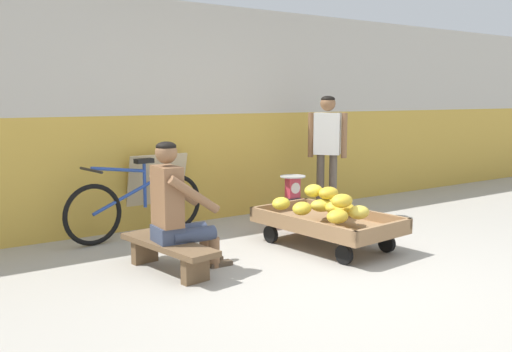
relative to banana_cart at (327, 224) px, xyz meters
name	(u,v)px	position (x,y,z in m)	size (l,w,h in m)	color
ground_plane	(348,285)	(-0.64, -0.97, -0.24)	(80.00, 80.00, 0.00)	#A39E93
back_wall	(180,115)	(-0.64, 1.96, 1.06)	(16.00, 0.30, 2.61)	gold
banana_cart	(327,224)	(0.00, 0.00, 0.00)	(0.97, 1.51, 0.36)	#8E6B47
banana_pile	(327,204)	(-0.06, -0.06, 0.22)	(0.85, 1.06, 0.26)	gold
low_bench	(168,250)	(-1.68, 0.18, -0.04)	(0.46, 1.13, 0.27)	brown
vendor_seated	(177,207)	(-1.59, 0.17, 0.33)	(0.69, 0.50, 1.14)	brown
plastic_crate	(292,212)	(0.34, 1.00, -0.09)	(0.36, 0.28, 0.30)	red
weighing_scale	(293,187)	(0.34, 0.99, 0.21)	(0.30, 0.30, 0.29)	#28282D
bicycle_near_left	(137,205)	(-1.42, 1.48, 0.11)	(1.65, 0.48, 0.86)	black
sign_board	(156,191)	(-1.05, 1.78, 0.19)	(0.70, 0.26, 0.87)	#C6B289
customer_adult	(327,142)	(0.99, 1.12, 0.71)	(0.36, 0.39, 1.53)	brown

